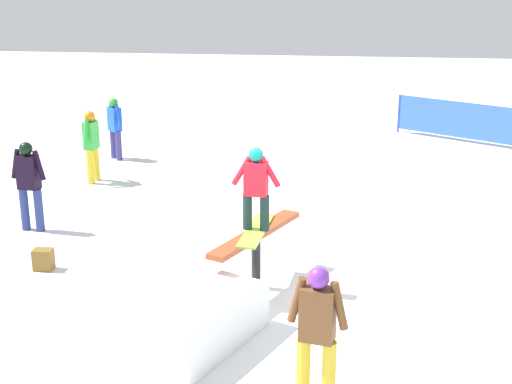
# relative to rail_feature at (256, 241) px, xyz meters

# --- Properties ---
(ground_plane) EXTENTS (60.00, 60.00, 0.00)m
(ground_plane) POSITION_rel_rail_feature_xyz_m (0.00, 0.00, -0.75)
(ground_plane) COLOR white
(rail_feature) EXTENTS (2.11, 1.14, 0.90)m
(rail_feature) POSITION_rel_rail_feature_xyz_m (0.00, 0.00, 0.00)
(rail_feature) COLOR black
(rail_feature) RESTS_ON ground
(snow_kicker_ramp) EXTENTS (2.25, 2.10, 0.62)m
(snow_kicker_ramp) POSITION_rel_rail_feature_xyz_m (-1.64, 0.72, -0.44)
(snow_kicker_ramp) COLOR white
(snow_kicker_ramp) RESTS_ON ground
(main_rider_on_rail) EXTENTS (1.44, 0.72, 1.26)m
(main_rider_on_rail) POSITION_rel_rail_feature_xyz_m (0.00, 0.00, 0.76)
(main_rider_on_rail) COLOR #90CC3B
(main_rider_on_rail) RESTS_ON rail_feature
(bystander_black) EXTENTS (0.27, 0.69, 1.65)m
(bystander_black) POSITION_rel_rail_feature_xyz_m (1.92, 4.35, 0.18)
(bystander_black) COLOR navy
(bystander_black) RESTS_ON ground
(bystander_green) EXTENTS (0.70, 0.26, 1.61)m
(bystander_green) POSITION_rel_rail_feature_xyz_m (5.05, 4.32, 0.15)
(bystander_green) COLOR yellow
(bystander_green) RESTS_ON ground
(bystander_brown) EXTENTS (0.29, 0.67, 1.61)m
(bystander_brown) POSITION_rel_rail_feature_xyz_m (-2.86, -1.03, 0.16)
(bystander_brown) COLOR gold
(bystander_brown) RESTS_ON ground
(bystander_blue) EXTENTS (0.55, 0.57, 1.54)m
(bystander_blue) POSITION_rel_rail_feature_xyz_m (7.06, 4.45, 0.12)
(bystander_blue) COLOR #3D377B
(bystander_blue) RESTS_ON ground
(backpack_on_snow) EXTENTS (0.23, 0.31, 0.34)m
(backpack_on_snow) POSITION_rel_rail_feature_xyz_m (0.24, 3.42, -0.58)
(backpack_on_snow) COLOR brown
(backpack_on_snow) RESTS_ON ground
(safety_fence) EXTENTS (3.17, 5.09, 1.10)m
(safety_fence) POSITION_rel_rail_feature_xyz_m (9.59, -5.25, -0.15)
(safety_fence) COLOR blue
(safety_fence) RESTS_ON ground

